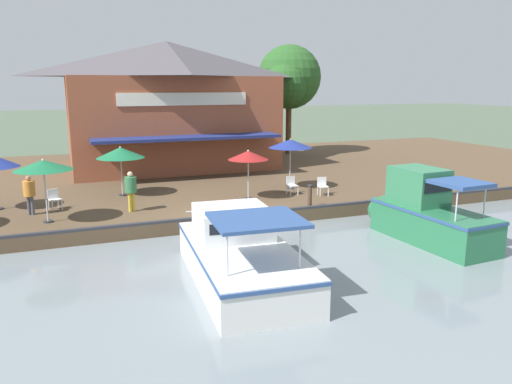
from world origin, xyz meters
TOP-DOWN VIEW (x-y plane):
  - ground_plane at (0.00, 0.00)m, footprint 220.00×220.00m
  - quay_deck at (-11.00, 0.00)m, footprint 22.00×56.00m
  - quay_edge_fender at (-0.10, 0.00)m, footprint 0.20×50.40m
  - waterfront_restaurant at (-13.91, 0.37)m, footprint 10.87×12.75m
  - patio_umbrella_far_corner at (-4.19, 4.46)m, footprint 2.17×2.17m
  - patio_umbrella_back_row at (-1.80, -6.84)m, footprint 2.15×2.15m
  - patio_umbrella_near_quay_edge at (-2.76, 1.69)m, footprint 1.84×1.84m
  - patio_umbrella_by_entrance at (-5.59, -3.63)m, footprint 2.22×2.22m
  - cafe_chair_beside_entrance at (-2.24, 5.25)m, footprint 0.51×0.51m
  - cafe_chair_mid_patio at (-3.90, -6.60)m, footprint 0.57×0.57m
  - cafe_chair_far_corner_seat at (-2.98, 3.99)m, footprint 0.46×0.46m
  - person_near_entrance at (-3.25, -7.49)m, footprint 0.45×0.45m
  - person_mid_patio at (-2.33, -3.63)m, footprint 0.47×0.47m
  - motorboat_distant_upstream at (4.49, -1.42)m, footprint 7.49×3.21m
  - motorboat_outer_channel at (3.63, 6.23)m, footprint 5.76×2.19m
  - mooring_post at (-0.35, 3.60)m, footprint 0.22×0.22m
  - tree_downstream_bank at (-17.82, -3.27)m, footprint 3.58×3.41m
  - tree_upstream_bank at (-15.91, 9.72)m, footprint 4.93×4.69m

SIDE VIEW (x-z plane):
  - ground_plane at x=0.00m, z-range 0.00..0.00m
  - quay_deck at x=-11.00m, z-range 0.00..0.60m
  - quay_edge_fender at x=-0.10m, z-range 0.60..0.70m
  - motorboat_distant_upstream at x=4.49m, z-range -0.35..1.96m
  - motorboat_outer_channel at x=3.63m, z-range -0.29..2.35m
  - cafe_chair_beside_entrance at x=-2.24m, z-range 0.65..1.50m
  - cafe_chair_mid_patio at x=-3.90m, z-range 0.65..1.50m
  - cafe_chair_far_corner_seat at x=-2.98m, z-range 0.65..1.50m
  - mooring_post at x=-0.35m, z-range 0.61..1.57m
  - person_near_entrance at x=-3.25m, z-range 0.79..2.40m
  - person_mid_patio at x=-2.33m, z-range 0.81..2.49m
  - patio_umbrella_near_quay_edge at x=-2.76m, z-range 1.48..3.75m
  - patio_umbrella_by_entrance at x=-5.59m, z-range 1.48..3.82m
  - patio_umbrella_back_row at x=-1.80m, z-range 1.58..4.03m
  - patio_umbrella_far_corner at x=-4.19m, z-range 1.61..4.15m
  - waterfront_restaurant at x=-13.91m, z-range 0.67..8.49m
  - tree_downstream_bank at x=-17.82m, z-range 1.76..7.69m
  - tree_upstream_bank at x=-15.91m, z-range 2.14..10.19m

